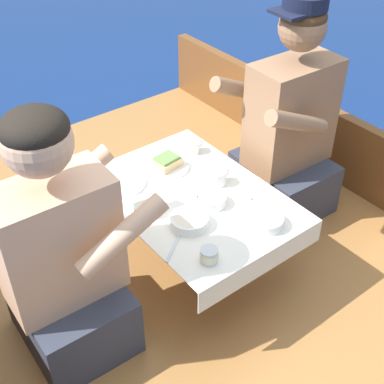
{
  "coord_description": "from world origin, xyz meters",
  "views": [
    {
      "loc": [
        -1.06,
        -1.38,
        1.97
      ],
      "look_at": [
        0.0,
        -0.01,
        0.63
      ],
      "focal_mm": 50.0,
      "sensor_mm": 36.0,
      "label": 1
    }
  ],
  "objects": [
    {
      "name": "gunwale_starboard",
      "position": [
        1.0,
        0.0,
        0.44
      ],
      "size": [
        0.06,
        2.8,
        0.38
      ],
      "primitive_type": "cube",
      "color": "brown",
      "rests_on": "boat_deck"
    },
    {
      "name": "coffee_cup_port",
      "position": [
        0.21,
        0.25,
        0.65
      ],
      "size": [
        0.09,
        0.06,
        0.06
      ],
      "color": "white",
      "rests_on": "cockpit_table"
    },
    {
      "name": "person_starboard",
      "position": [
        0.61,
        0.04,
        0.68
      ],
      "size": [
        0.54,
        0.46,
        1.05
      ],
      "rotation": [
        0.0,
        0.0,
        3.1
      ],
      "color": "#333847",
      "rests_on": "boat_deck"
    },
    {
      "name": "sandwich",
      "position": [
        0.04,
        0.22,
        0.65
      ],
      "size": [
        0.13,
        0.11,
        0.05
      ],
      "rotation": [
        0.0,
        0.0,
        0.13
      ],
      "color": "#E0BC7F",
      "rests_on": "plate_sandwich"
    },
    {
      "name": "coffee_cup_starboard",
      "position": [
        0.14,
        -0.01,
        0.65
      ],
      "size": [
        0.1,
        0.07,
        0.06
      ],
      "color": "white",
      "rests_on": "cockpit_table"
    },
    {
      "name": "plate_sandwich",
      "position": [
        0.04,
        0.22,
        0.62
      ],
      "size": [
        0.2,
        0.2,
        0.01
      ],
      "color": "white",
      "rests_on": "cockpit_table"
    },
    {
      "name": "bowl_port_far",
      "position": [
        -0.12,
        -0.15,
        0.64
      ],
      "size": [
        0.15,
        0.15,
        0.04
      ],
      "color": "white",
      "rests_on": "cockpit_table"
    },
    {
      "name": "bowl_starboard_near",
      "position": [
        -0.2,
        0.02,
        0.64
      ],
      "size": [
        0.12,
        0.12,
        0.04
      ],
      "color": "white",
      "rests_on": "cockpit_table"
    },
    {
      "name": "utensil_knife_starboard",
      "position": [
        -0.27,
        0.13,
        0.62
      ],
      "size": [
        0.13,
        0.13,
        0.0
      ],
      "rotation": [
        0.0,
        0.0,
        2.34
      ],
      "color": "silver",
      "rests_on": "cockpit_table"
    },
    {
      "name": "person_port",
      "position": [
        -0.61,
        -0.07,
        0.66
      ],
      "size": [
        0.53,
        0.45,
        0.99
      ],
      "rotation": [
        0.0,
        0.0,
        -0.03
      ],
      "color": "#333847",
      "rests_on": "boat_deck"
    },
    {
      "name": "utensil_knife_port",
      "position": [
        0.23,
        -0.24,
        0.62
      ],
      "size": [
        0.1,
        0.15,
        0.0
      ],
      "rotation": [
        0.0,
        0.0,
        0.98
      ],
      "color": "silver",
      "rests_on": "cockpit_table"
    },
    {
      "name": "bowl_port_near",
      "position": [
        0.11,
        -0.33,
        0.64
      ],
      "size": [
        0.13,
        0.13,
        0.04
      ],
      "color": "white",
      "rests_on": "cockpit_table"
    },
    {
      "name": "tin_can",
      "position": [
        -0.18,
        -0.35,
        0.64
      ],
      "size": [
        0.07,
        0.07,
        0.05
      ],
      "color": "silver",
      "rests_on": "cockpit_table"
    },
    {
      "name": "ground_plane",
      "position": [
        0.0,
        0.0,
        0.0
      ],
      "size": [
        60.0,
        60.0,
        0.0
      ],
      "primitive_type": "plane",
      "color": "navy"
    },
    {
      "name": "utensil_spoon_port",
      "position": [
        0.15,
        -0.21,
        0.62
      ],
      "size": [
        0.08,
        0.16,
        0.01
      ],
      "rotation": [
        0.0,
        0.0,
        1.21
      ],
      "color": "silver",
      "rests_on": "cockpit_table"
    },
    {
      "name": "boat_deck",
      "position": [
        0.0,
        0.0,
        0.13
      ],
      "size": [
        2.07,
        2.8,
        0.25
      ],
      "primitive_type": "cube",
      "color": "#9E6B38",
      "rests_on": "ground_plane"
    },
    {
      "name": "bowl_center_far",
      "position": [
        0.03,
        -0.1,
        0.64
      ],
      "size": [
        0.11,
        0.11,
        0.04
      ],
      "color": "white",
      "rests_on": "cockpit_table"
    },
    {
      "name": "utensil_spoon_center",
      "position": [
        -0.22,
        -0.19,
        0.62
      ],
      "size": [
        0.15,
        0.11,
        0.01
      ],
      "rotation": [
        0.0,
        0.0,
        0.62
      ],
      "color": "silver",
      "rests_on": "cockpit_table"
    },
    {
      "name": "plate_bread",
      "position": [
        -0.18,
        0.23,
        0.62
      ],
      "size": [
        0.2,
        0.2,
        0.01
      ],
      "color": "white",
      "rests_on": "cockpit_table"
    },
    {
      "name": "utensil_fork_starboard",
      "position": [
        -0.03,
        -0.05,
        0.62
      ],
      "size": [
        0.17,
        0.05,
        0.0
      ],
      "rotation": [
        0.0,
        0.0,
        0.23
      ],
      "color": "silver",
      "rests_on": "cockpit_table"
    },
    {
      "name": "cockpit_table",
      "position": [
        0.0,
        -0.01,
        0.58
      ],
      "size": [
        0.62,
        0.87,
        0.36
      ],
      "color": "#B2B2B7",
      "rests_on": "boat_deck"
    }
  ]
}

